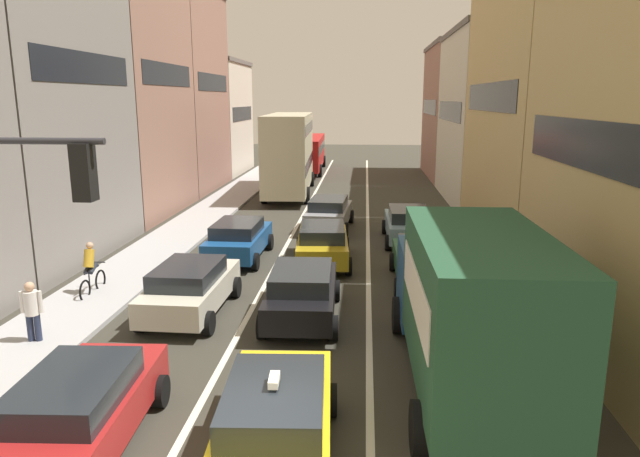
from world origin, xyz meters
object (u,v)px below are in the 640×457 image
removalist_box_truck (470,301)px  taxi_centre_lane_front (276,420)px  hatchback_centre_lane_third (323,243)px  wagon_left_lane_second (190,287)px  bus_mid_queue_primary (289,150)px  bus_far_queue_secondary (307,151)px  cyclist_on_sidewalk (91,270)px  sedan_right_lane_behind_truck (424,261)px  sedan_left_lane_third (239,239)px  sedan_left_lane_front (80,409)px  pedestrian_near_kerb (32,310)px  sedan_centre_lane_second (302,291)px  wagon_right_lane_far (408,224)px  coupe_centre_lane_fourth (329,212)px

removalist_box_truck → taxi_centre_lane_front: 4.69m
hatchback_centre_lane_third → taxi_centre_lane_front: bearing=176.8°
wagon_left_lane_second → bus_mid_queue_primary: 20.94m
bus_far_queue_secondary → cyclist_on_sidewalk: bus_far_queue_secondary is taller
removalist_box_truck → sedan_right_lane_behind_truck: (-0.20, 7.04, -1.18)m
wagon_left_lane_second → bus_far_queue_secondary: size_ratio=0.41×
sedan_left_lane_third → bus_mid_queue_primary: bearing=0.9°
taxi_centre_lane_front → bus_far_queue_secondary: bus_far_queue_secondary is taller
sedan_left_lane_front → hatchback_centre_lane_third: bearing=-18.5°
cyclist_on_sidewalk → bus_mid_queue_primary: bearing=-10.8°
cyclist_on_sidewalk → pedestrian_near_kerb: cyclist_on_sidewalk is taller
taxi_centre_lane_front → pedestrian_near_kerb: size_ratio=2.65×
sedan_right_lane_behind_truck → sedan_centre_lane_second: bearing=131.6°
sedan_left_lane_front → wagon_right_lane_far: same height
wagon_left_lane_second → pedestrian_near_kerb: (-3.22, -2.44, 0.15)m
bus_mid_queue_primary → cyclist_on_sidewalk: (-3.60, -19.63, -1.98)m
taxi_centre_lane_front → sedan_left_lane_front: 3.42m
wagon_right_lane_far → sedan_right_lane_behind_truck: bearing=-179.9°
wagon_left_lane_second → bus_far_queue_secondary: bus_far_queue_secondary is taller
sedan_centre_lane_second → sedan_left_lane_front: bearing=152.2°
bus_far_queue_secondary → cyclist_on_sidewalk: (-3.51, -31.39, -0.91)m
wagon_left_lane_second → coupe_centre_lane_fourth: 11.66m
bus_mid_queue_primary → taxi_centre_lane_front: bearing=-176.0°
sedan_right_lane_behind_truck → bus_far_queue_secondary: (-6.83, 29.41, 0.96)m
taxi_centre_lane_front → coupe_centre_lane_fourth: (-0.25, 17.85, -0.00)m
sedan_left_lane_front → sedan_centre_lane_second: size_ratio=1.01×
sedan_left_lane_third → sedan_left_lane_front: bearing=-179.4°
sedan_left_lane_front → sedan_right_lane_behind_truck: 11.87m
coupe_centre_lane_fourth → wagon_right_lane_far: bearing=-119.0°
removalist_box_truck → pedestrian_near_kerb: 10.41m
pedestrian_near_kerb → coupe_centre_lane_fourth: bearing=146.5°
hatchback_centre_lane_third → coupe_centre_lane_fourth: same height
removalist_box_truck → wagon_right_lane_far: (-0.30, 12.81, -1.18)m
sedan_centre_lane_second → sedan_right_lane_behind_truck: bearing=-49.7°
hatchback_centre_lane_third → pedestrian_near_kerb: pedestrian_near_kerb is taller
removalist_box_truck → wagon_right_lane_far: removalist_box_truck is taller
coupe_centre_lane_fourth → bus_mid_queue_primary: bus_mid_queue_primary is taller
sedan_centre_lane_second → coupe_centre_lane_fourth: same height
sedan_left_lane_front → hatchback_centre_lane_third: (3.30, 11.93, 0.00)m
taxi_centre_lane_front → pedestrian_near_kerb: 7.89m
sedan_centre_lane_second → wagon_right_lane_far: 9.75m
sedan_centre_lane_second → bus_far_queue_secondary: 32.88m
sedan_left_lane_third → bus_mid_queue_primary: bus_mid_queue_primary is taller
taxi_centre_lane_front → cyclist_on_sidewalk: (-6.96, 7.85, 0.05)m
removalist_box_truck → taxi_centre_lane_front: (-3.58, -2.79, -1.18)m
coupe_centre_lane_fourth → bus_far_queue_secondary: bus_far_queue_secondary is taller
taxi_centre_lane_front → coupe_centre_lane_fourth: bearing=-2.5°
wagon_left_lane_second → pedestrian_near_kerb: pedestrian_near_kerb is taller
taxi_centre_lane_front → sedan_right_lane_behind_truck: taxi_centre_lane_front is taller
bus_far_queue_secondary → coupe_centre_lane_fourth: bearing=-173.1°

